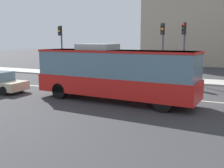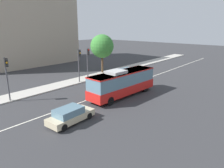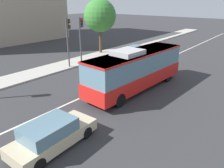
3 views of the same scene
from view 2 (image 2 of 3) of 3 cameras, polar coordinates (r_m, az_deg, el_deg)
name	(u,v)px [view 2 (image 2 of 3)]	position (r m, az deg, el deg)	size (l,w,h in m)	color
ground_plane	(114,90)	(28.47, 0.64, -1.76)	(160.00, 160.00, 0.00)	#333335
sidewalk_kerb	(78,81)	(33.70, -9.47, 0.95)	(80.00, 2.96, 0.14)	#B2ADA3
lane_centre_line	(114,90)	(28.47, 0.64, -1.74)	(76.00, 0.16, 0.01)	silver
transit_bus	(123,82)	(25.80, 2.92, 0.54)	(10.13, 3.09, 3.46)	red
sedan_beige	(70,115)	(19.46, -11.43, -8.40)	(4.56, 1.96, 1.46)	#C6B793
sedan_red	(126,73)	(36.04, 3.90, 3.18)	(4.50, 1.83, 1.46)	#B21919
traffic_light_near_corner	(79,60)	(31.78, -9.03, 6.52)	(0.33, 0.62, 5.20)	#47474C
traffic_light_mid_block	(7,72)	(26.12, -26.99, 2.97)	(0.34, 0.62, 5.20)	#47474C
traffic_light_far_corner	(88,59)	(33.00, -6.66, 6.95)	(0.34, 0.62, 5.20)	#47474C
street_tree_kerbside_left	(102,46)	(38.08, -2.75, 10.34)	(4.23, 4.23, 7.10)	#4C3823
office_block_background	(18,18)	(53.21, -24.36, 16.23)	(22.05, 15.30, 20.40)	tan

